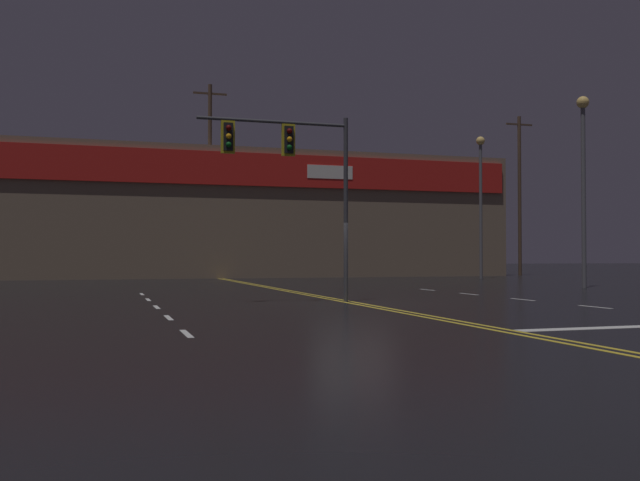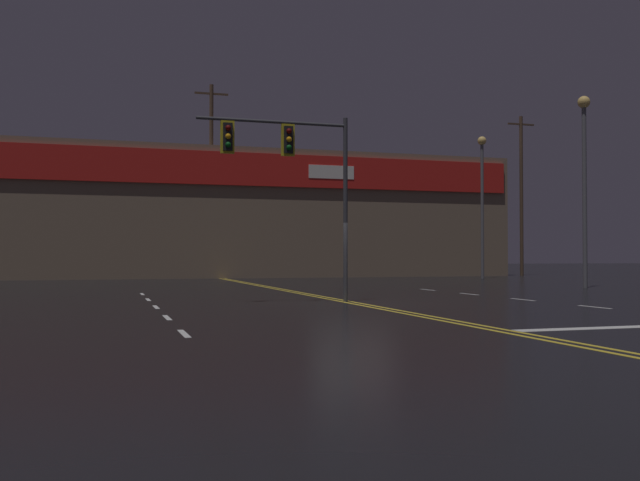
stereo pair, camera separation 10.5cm
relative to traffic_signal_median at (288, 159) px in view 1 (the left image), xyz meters
name	(u,v)px [view 1 (the left image)]	position (x,y,z in m)	size (l,w,h in m)	color
ground_plane	(354,303)	(1.96, -0.62, -4.45)	(200.00, 200.00, 0.00)	black
road_markings	(420,306)	(3.27, -2.52, -4.45)	(17.66, 60.00, 0.01)	gold
traffic_signal_median	(288,159)	(0.00, 0.00, 0.00)	(4.78, 0.36, 5.82)	#38383D
streetlight_near_right	(481,187)	(17.98, 19.51, 1.43)	(0.56, 0.56, 9.19)	#59595E
streetlight_far_left	(583,164)	(15.48, 6.06, 1.18)	(0.56, 0.56, 8.74)	#59595E
building_backdrop	(210,216)	(1.96, 29.45, -0.13)	(41.93, 10.23, 8.62)	#7A6651
utility_pole_row	(242,187)	(3.49, 25.29, 1.58)	(45.72, 0.26, 12.71)	#4C3828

